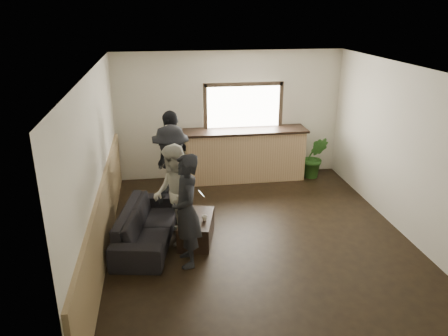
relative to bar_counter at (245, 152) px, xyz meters
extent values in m
cube|color=black|center=(-0.30, -2.70, -0.64)|extent=(5.00, 6.00, 0.01)
cube|color=silver|center=(-0.30, -2.70, 2.16)|extent=(5.00, 6.00, 0.01)
cube|color=beige|center=(-0.30, 0.30, 0.76)|extent=(5.00, 0.01, 2.80)
cube|color=beige|center=(-0.30, -5.70, 0.76)|extent=(5.00, 0.01, 2.80)
cube|color=beige|center=(-2.80, -2.70, 0.76)|extent=(0.01, 6.00, 2.80)
cube|color=beige|center=(2.20, -2.70, 0.76)|extent=(0.01, 6.00, 2.80)
cube|color=#9E8459|center=(-2.77, -2.70, -0.09)|extent=(0.06, 5.90, 1.10)
cube|color=tan|center=(0.00, -0.02, -0.09)|extent=(2.60, 0.60, 1.10)
cube|color=black|center=(0.00, -0.02, 0.48)|extent=(2.70, 0.68, 0.05)
cube|color=white|center=(0.00, 0.26, 0.96)|extent=(1.60, 0.06, 0.90)
cube|color=#3F3326|center=(0.00, 0.23, 1.45)|extent=(1.72, 0.08, 0.08)
cube|color=#3F3326|center=(-0.84, 0.23, 0.96)|extent=(0.08, 0.08, 1.06)
cube|color=#3F3326|center=(0.84, 0.23, 0.96)|extent=(0.08, 0.08, 1.06)
imported|color=black|center=(-2.12, -2.49, -0.34)|extent=(1.15, 2.14, 0.59)
cube|color=black|center=(-1.32, -2.59, -0.44)|extent=(0.71, 1.01, 0.41)
imported|color=silver|center=(-1.43, -2.37, -0.18)|extent=(0.19, 0.19, 0.10)
imported|color=silver|center=(-1.19, -2.71, -0.19)|extent=(0.12, 0.12, 0.09)
imported|color=#2D6623|center=(1.58, -0.17, -0.16)|extent=(0.63, 0.56, 0.97)
imported|color=black|center=(-1.51, -3.25, 0.23)|extent=(0.49, 0.68, 1.74)
cube|color=black|center=(-1.29, -3.22, 0.49)|extent=(0.10, 0.08, 0.12)
cube|color=silver|center=(-1.29, -3.23, 0.50)|extent=(0.08, 0.07, 0.11)
imported|color=beige|center=(-1.67, -2.55, 0.19)|extent=(0.69, 0.85, 1.66)
cube|color=black|center=(-1.45, -2.53, 0.37)|extent=(0.10, 0.08, 0.12)
cube|color=silver|center=(-1.45, -2.54, 0.37)|extent=(0.08, 0.07, 0.11)
imported|color=black|center=(-1.67, -1.81, 0.25)|extent=(1.01, 1.30, 1.78)
cube|color=black|center=(-1.46, -1.88, 0.48)|extent=(0.11, 0.10, 0.12)
cube|color=silver|center=(-1.46, -1.89, 0.49)|extent=(0.09, 0.09, 0.11)
imported|color=black|center=(-1.62, -0.91, 0.28)|extent=(0.91, 1.16, 1.84)
cube|color=black|center=(-1.42, -1.01, 0.66)|extent=(0.11, 0.11, 0.12)
cube|color=silver|center=(-1.42, -1.02, 0.66)|extent=(0.10, 0.09, 0.11)
camera|label=1|loc=(-1.84, -9.01, 3.06)|focal=35.00mm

